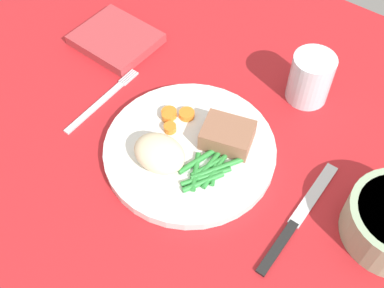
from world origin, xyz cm
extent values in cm
cube|color=red|center=(0.00, 0.00, 1.00)|extent=(120.00, 90.00, 2.00)
cylinder|color=white|center=(0.42, -2.89, 2.80)|extent=(25.76, 25.76, 1.60)
cube|color=#936047|center=(3.90, 1.17, 5.17)|extent=(8.66, 7.58, 3.15)
ellipsoid|color=beige|center=(-1.90, -7.52, 5.58)|extent=(7.91, 6.18, 3.95)
cylinder|color=orange|center=(-6.14, 0.17, 4.14)|extent=(2.42, 2.42, 1.08)
cylinder|color=orange|center=(-4.24, -2.19, 4.17)|extent=(1.91, 1.91, 1.13)
cylinder|color=orange|center=(-5.85, -0.69, 4.21)|extent=(1.86, 1.86, 1.22)
cylinder|color=orange|center=(-3.87, 1.54, 4.09)|extent=(2.43, 2.43, 0.98)
cylinder|color=#2D8C38|center=(4.38, -4.26, 3.96)|extent=(2.76, 5.73, 0.72)
cylinder|color=#2D8C38|center=(2.73, -3.99, 4.03)|extent=(3.01, 7.57, 0.85)
cylinder|color=#2D8C38|center=(5.34, -6.93, 3.99)|extent=(3.65, 5.96, 0.78)
cylinder|color=#2D8C38|center=(3.46, -6.13, 3.99)|extent=(3.74, 5.85, 0.78)
cylinder|color=#2D8C38|center=(5.66, -3.85, 4.01)|extent=(4.81, 7.60, 0.81)
cylinder|color=#2D8C38|center=(4.33, -3.89, 3.98)|extent=(0.94, 6.82, 0.75)
cylinder|color=#2D8C38|center=(5.13, -5.91, 3.96)|extent=(4.74, 6.70, 0.72)
cylinder|color=#2D8C38|center=(5.56, -4.22, 3.96)|extent=(1.36, 6.92, 0.72)
cylinder|color=#2D8C38|center=(4.93, -3.42, 3.93)|extent=(3.99, 6.60, 0.65)
cube|color=silver|center=(-17.72, -4.89, 2.20)|extent=(1.00, 13.00, 0.40)
cube|color=silver|center=(-18.32, 3.41, 2.20)|extent=(0.24, 3.60, 0.40)
cube|color=silver|center=(-17.92, 3.41, 2.20)|extent=(0.24, 3.60, 0.40)
cube|color=silver|center=(-17.52, 3.41, 2.20)|extent=(0.24, 3.60, 0.40)
cube|color=silver|center=(-17.12, 3.41, 2.20)|extent=(0.24, 3.60, 0.40)
cube|color=black|center=(18.53, -8.39, 2.20)|extent=(1.30, 9.00, 0.64)
cube|color=silver|center=(18.53, 1.61, 2.20)|extent=(1.70, 12.00, 0.40)
cylinder|color=silver|center=(8.47, 17.84, 6.16)|extent=(6.79, 6.79, 8.32)
cylinder|color=silver|center=(8.47, 17.84, 3.49)|extent=(6.25, 6.25, 2.98)
cube|color=#B2383D|center=(-25.37, 8.90, 2.89)|extent=(14.17, 12.26, 1.78)
camera|label=1|loc=(25.18, -36.31, 60.89)|focal=44.74mm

